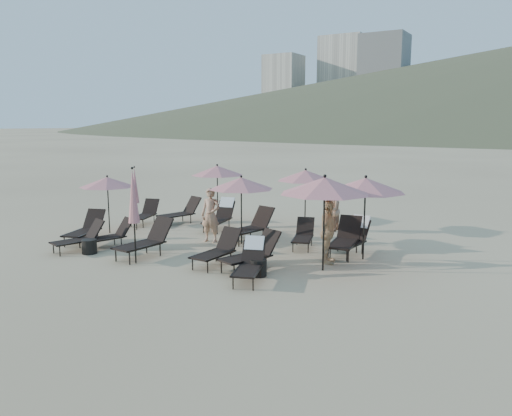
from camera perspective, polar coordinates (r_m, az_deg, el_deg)
The scene contains 29 objects.
ground at distance 13.60m, azimuth -7.78°, elevation -6.67°, with size 800.00×800.00×0.00m, color #D6BA8C.
hotel_skyline at distance 299.92m, azimuth 11.38°, elevation 13.29°, with size 109.00×82.00×55.00m.
lounger_0 at distance 17.08m, azimuth -18.89°, elevation -2.19°, with size 1.14×1.81×0.98m.
lounger_1 at distance 16.13m, azimuth -16.28°, elevation -2.92°, with size 0.99×1.60×0.86m.
lounger_2 at distance 14.72m, azimuth -12.49°, elevation -3.59°, with size 0.83×1.87×1.05m.
lounger_3 at distance 13.59m, azimuth -4.39°, elevation -4.73°, with size 0.68×1.64×0.93m.
lounger_4 at distance 13.11m, azimuth -0.46°, elevation -5.12°, with size 1.17×1.82×0.98m.
lounger_5 at distance 12.29m, azimuth -0.68°, elevation -6.10°, with size 1.05×1.65×0.97m.
lounger_6 at distance 19.57m, azimuth -12.53°, elevation -0.58°, with size 1.02×1.65×0.89m.
lounger_7 at distance 19.37m, azimuth -8.58°, elevation -0.42°, with size 1.10×1.82×0.98m.
lounger_8 at distance 18.24m, azimuth -4.06°, elevation -0.78°, with size 0.93×1.81×1.08m.
lounger_9 at distance 16.33m, azimuth -0.58°, elevation -2.06°, with size 1.05×1.93×1.05m.
lounger_10 at distance 15.56m, azimuth 5.44°, elevation -3.06°, with size 0.99×1.56×0.84m.
lounger_11 at distance 14.86m, azimuth 10.16°, elevation -3.41°, with size 0.94×1.89×1.04m.
lounger_12 at distance 14.96m, azimuth 10.93°, elevation -3.25°, with size 0.76×1.76×1.07m.
lounger_13 at distance 15.96m, azimuth -19.47°, elevation -3.18°, with size 0.99×1.64×0.89m.
umbrella_open_0 at distance 18.02m, azimuth -16.63°, elevation 2.87°, with size 1.90×1.90×2.04m.
umbrella_open_1 at distance 15.65m, azimuth -1.70°, elevation 2.84°, with size 2.05×2.05×2.21m.
umbrella_open_2 at distance 12.82m, azimuth 7.85°, elevation 2.54°, with size 2.35×2.35×2.53m.
umbrella_open_3 at distance 19.80m, azimuth -4.46°, elevation 4.29°, with size 2.07×2.07×2.23m.
umbrella_open_4 at distance 17.90m, azimuth 5.70°, elevation 3.73°, with size 2.08×2.08×2.24m.
umbrella_open_5 at distance 14.13m, azimuth 12.41°, elevation 2.57°, with size 2.23×2.23×2.40m.
umbrella_closed_0 at distance 13.82m, azimuth -13.85°, elevation 1.25°, with size 0.31×0.31×2.66m.
umbrella_closed_1 at distance 18.29m, azimuth -13.66°, elevation 2.48°, with size 0.27×0.27×2.32m.
side_table_0 at distance 15.57m, azimuth -18.51°, elevation -4.20°, with size 0.44×0.44×0.42m, color black.
side_table_1 at distance 12.65m, azimuth 0.27°, elevation -6.83°, with size 0.43×0.43×0.43m, color black.
beachgoer_a at distance 16.18m, azimuth -5.21°, elevation -0.80°, with size 0.64×0.42×1.76m, color tan.
beachgoer_b at distance 17.97m, azimuth 8.69°, elevation -0.23°, with size 0.74×0.58×1.52m, color #A77656.
beachgoer_c at distance 13.74m, azimuth 8.19°, elevation -2.72°, with size 1.03×0.43×1.76m, color tan.
Camera 1 is at (8.23, -10.15, 3.78)m, focal length 35.00 mm.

